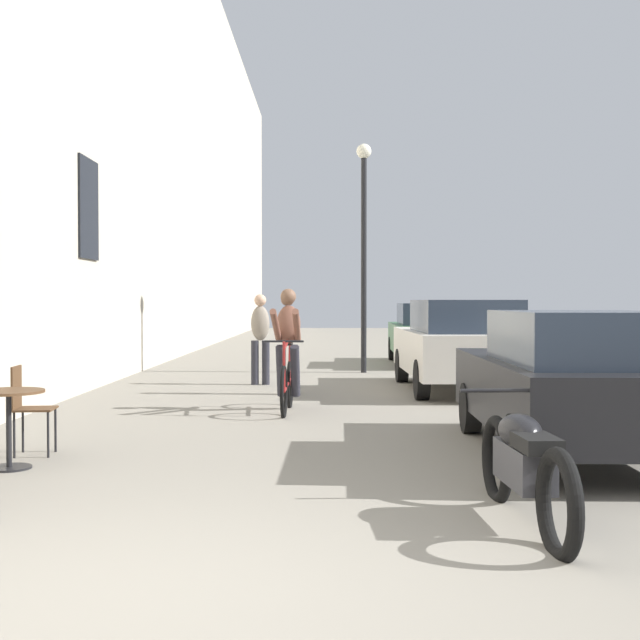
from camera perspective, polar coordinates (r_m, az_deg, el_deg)
ground_plane at (r=4.64m, az=-10.65°, el=-18.03°), size 88.00×88.00×0.00m
building_facade_left at (r=19.44m, az=-12.84°, el=16.03°), size 0.54×68.00×12.99m
cafe_table_mid at (r=8.24m, az=-20.32°, el=-5.86°), size 0.64×0.64×0.72m
cafe_chair_mid_toward_street at (r=8.90m, az=-19.21°, el=-5.35°), size 0.42×0.42×0.89m
cyclist_on_bicycle at (r=11.77m, az=-2.20°, el=-2.24°), size 0.52×1.76×1.74m
pedestrian_near at (r=13.83m, az=-2.21°, el=-1.17°), size 0.37×0.28×1.67m
pedestrian_mid at (r=15.48m, az=-4.06°, el=-0.94°), size 0.36×0.26×1.66m
street_lamp at (r=18.14m, az=2.99°, el=6.26°), size 0.32×0.32×4.90m
parked_car_nearest at (r=8.67m, az=16.65°, el=-3.98°), size 1.76×4.07×1.44m
parked_car_second at (r=14.58m, az=9.44°, el=-1.60°), size 1.91×4.40×1.55m
parked_car_third at (r=20.57m, az=7.36°, el=-0.86°), size 1.83×4.21×1.49m
parked_motorcycle at (r=6.05m, az=13.69°, el=-9.51°), size 0.62×2.15×0.92m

